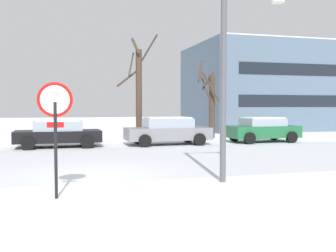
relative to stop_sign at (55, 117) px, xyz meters
name	(u,v)px	position (x,y,z in m)	size (l,w,h in m)	color
ground_plane	(92,177)	(0.97, 2.46, -1.79)	(120.00, 120.00, 0.00)	white
road_surface	(85,161)	(0.97, 5.76, -1.79)	(80.00, 8.60, 0.00)	silver
stop_sign	(55,117)	(0.00, 0.00, 0.00)	(0.76, 0.12, 2.56)	black
street_lamp	(236,60)	(4.64, 0.79, 1.48)	(1.85, 0.36, 5.29)	#4C4F54
parked_car_black	(58,133)	(-0.03, 11.09, -1.09)	(4.15, 2.18, 1.37)	black
parked_car_gray	(168,131)	(5.53, 10.87, -1.05)	(4.45, 2.10, 1.46)	slate
parked_car_green	(262,129)	(11.09, 10.88, -1.07)	(3.99, 2.10, 1.40)	#1E6038
tree_far_right	(139,91)	(4.53, 13.71, 1.11)	(2.36, 1.74, 6.23)	#423326
tree_far_mid	(211,101)	(9.37, 14.34, 0.56)	(2.06, 2.04, 5.05)	#423326
building_far_right	(276,88)	(18.78, 22.30, 1.89)	(14.97, 9.64, 7.38)	slate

